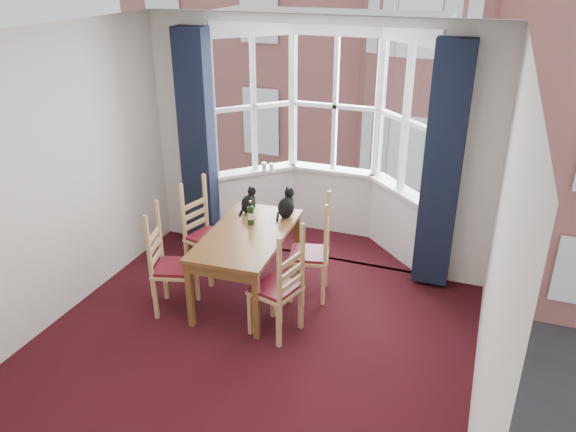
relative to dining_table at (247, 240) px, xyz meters
The scene contains 22 objects.
floor 1.36m from the dining_table, 71.92° to the right, with size 4.50×4.50×0.00m, color black.
ceiling 2.44m from the dining_table, 71.92° to the right, with size 4.50×4.50×0.00m, color white.
wall_left 2.12m from the dining_table, 145.42° to the right, with size 4.50×4.50×0.00m, color silver.
wall_right 2.72m from the dining_table, 25.43° to the right, with size 4.50×4.50×0.00m, color silver.
wall_near 3.47m from the dining_table, 83.79° to the right, with size 4.00×4.00×0.00m, color silver.
wall_back_pier_left 1.86m from the dining_table, 138.76° to the left, with size 0.70×0.12×2.80m, color silver.
wall_back_pier_right 2.42m from the dining_table, 29.13° to the left, with size 0.70×0.12×2.80m, color silver.
bay_window 1.82m from the dining_table, 77.28° to the left, with size 2.76×0.94×2.80m.
curtain_left 1.57m from the dining_table, 138.10° to the left, with size 0.38×0.22×2.60m, color black.
curtain_right 2.14m from the dining_table, 27.85° to the left, with size 0.38×0.22×2.60m, color black.
dining_table is the anchor object (origin of this frame).
chair_left_near 0.87m from the dining_table, 142.64° to the right, with size 0.50×0.51×0.92m.
chair_left_far 0.76m from the dining_table, 158.76° to the left, with size 0.49×0.51×0.92m.
chair_right_near 0.81m from the dining_table, 41.02° to the right, with size 0.50×0.51×0.92m.
chair_right_far 0.76m from the dining_table, 21.72° to the left, with size 0.48×0.50×0.92m.
cat_left 0.57m from the dining_table, 111.84° to the left, with size 0.19×0.24×0.30m.
cat_right 0.61m from the dining_table, 65.61° to the left, with size 0.20×0.26×0.33m.
wine_bottle 0.29m from the dining_table, 102.49° to the left, with size 0.07×0.07×0.27m.
candle_tall 1.56m from the dining_table, 105.99° to the left, with size 0.06×0.06×0.11m, color white.
candle_short 1.56m from the dining_table, 102.52° to the left, with size 0.06×0.06×0.10m, color white.
street 31.83m from the dining_table, 89.32° to the left, with size 80.00×80.00×0.00m, color #333335.
tenement_building 12.92m from the dining_table, 88.37° to the left, with size 18.40×7.80×15.20m.
Camera 1 is at (1.83, -3.57, 3.31)m, focal length 35.00 mm.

